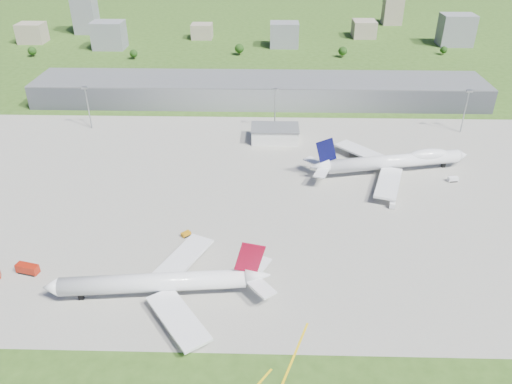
{
  "coord_description": "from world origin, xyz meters",
  "views": [
    {
      "loc": [
        5.98,
        -160.36,
        119.35
      ],
      "look_at": [
        1.18,
        26.74,
        9.0
      ],
      "focal_mm": 35.0,
      "sensor_mm": 36.0,
      "label": 1
    }
  ],
  "objects_px": {
    "fire_truck": "(28,269)",
    "tug_yellow": "(186,234)",
    "airliner_blue_quad": "(394,161)",
    "van_white_near": "(392,204)",
    "airliner_red_twin": "(162,283)",
    "van_white_far": "(453,179)"
  },
  "relations": [
    {
      "from": "airliner_blue_quad",
      "to": "van_white_far",
      "type": "xyz_separation_m",
      "value": [
        27.35,
        -9.17,
        -4.8
      ]
    },
    {
      "from": "airliner_blue_quad",
      "to": "van_white_near",
      "type": "distance_m",
      "value": 34.09
    },
    {
      "from": "airliner_blue_quad",
      "to": "van_white_far",
      "type": "distance_m",
      "value": 29.25
    },
    {
      "from": "van_white_near",
      "to": "van_white_far",
      "type": "height_order",
      "value": "van_white_near"
    },
    {
      "from": "fire_truck",
      "to": "van_white_near",
      "type": "height_order",
      "value": "fire_truck"
    },
    {
      "from": "fire_truck",
      "to": "van_white_far",
      "type": "relative_size",
      "value": 1.76
    },
    {
      "from": "airliner_red_twin",
      "to": "van_white_near",
      "type": "xyz_separation_m",
      "value": [
        91.94,
        60.47,
        -4.28
      ]
    },
    {
      "from": "fire_truck",
      "to": "tug_yellow",
      "type": "bearing_deg",
      "value": 38.37
    },
    {
      "from": "airliner_red_twin",
      "to": "airliner_blue_quad",
      "type": "bearing_deg",
      "value": -142.2
    },
    {
      "from": "tug_yellow",
      "to": "van_white_near",
      "type": "bearing_deg",
      "value": -27.01
    },
    {
      "from": "airliner_red_twin",
      "to": "van_white_far",
      "type": "distance_m",
      "value": 151.97
    },
    {
      "from": "airliner_red_twin",
      "to": "van_white_near",
      "type": "bearing_deg",
      "value": -152.23
    },
    {
      "from": "van_white_near",
      "to": "van_white_far",
      "type": "xyz_separation_m",
      "value": [
        34.4,
        23.86,
        -0.15
      ]
    },
    {
      "from": "airliner_red_twin",
      "to": "airliner_blue_quad",
      "type": "distance_m",
      "value": 136.17
    },
    {
      "from": "airliner_blue_quad",
      "to": "van_white_near",
      "type": "bearing_deg",
      "value": -114.05
    },
    {
      "from": "airliner_red_twin",
      "to": "fire_truck",
      "type": "bearing_deg",
      "value": -17.22
    },
    {
      "from": "airliner_red_twin",
      "to": "airliner_blue_quad",
      "type": "xyz_separation_m",
      "value": [
        98.99,
        93.5,
        0.37
      ]
    },
    {
      "from": "van_white_far",
      "to": "airliner_red_twin",
      "type": "bearing_deg",
      "value": -155.55
    },
    {
      "from": "airliner_red_twin",
      "to": "van_white_near",
      "type": "distance_m",
      "value": 110.13
    },
    {
      "from": "van_white_far",
      "to": "van_white_near",
      "type": "bearing_deg",
      "value": -154.53
    },
    {
      "from": "fire_truck",
      "to": "van_white_far",
      "type": "distance_m",
      "value": 192.99
    },
    {
      "from": "airliner_blue_quad",
      "to": "tug_yellow",
      "type": "distance_m",
      "value": 112.53
    }
  ]
}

